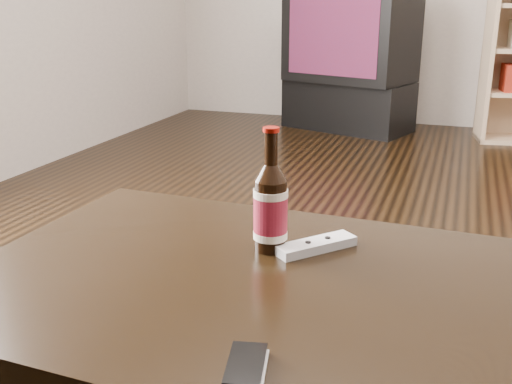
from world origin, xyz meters
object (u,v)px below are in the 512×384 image
(beer_bottle, at_px, (271,208))
(phone, at_px, (246,368))
(coffee_table, at_px, (308,319))
(remote, at_px, (316,245))
(tv, at_px, (351,36))
(tv_stand, at_px, (348,105))

(beer_bottle, bearing_deg, phone, -76.59)
(coffee_table, bearing_deg, phone, -93.49)
(remote, bearing_deg, phone, -47.20)
(tv, height_order, phone, tv)
(tv, relative_size, phone, 9.00)
(tv, height_order, coffee_table, tv)
(tv_stand, xyz_separation_m, coffee_table, (0.60, -3.57, 0.23))
(phone, xyz_separation_m, remote, (-0.01, 0.43, 0.00))
(tv, height_order, remote, tv)
(tv, bearing_deg, coffee_table, -61.57)
(beer_bottle, distance_m, phone, 0.43)
(tv_stand, xyz_separation_m, phone, (0.58, -3.85, 0.30))
(coffee_table, bearing_deg, remote, 99.61)
(tv, relative_size, beer_bottle, 4.04)
(tv_stand, distance_m, coffee_table, 3.63)
(coffee_table, bearing_deg, beer_bottle, 130.22)
(tv_stand, relative_size, remote, 5.74)
(tv_stand, height_order, beer_bottle, beer_bottle)
(coffee_table, bearing_deg, tv_stand, 99.55)
(tv_stand, xyz_separation_m, beer_bottle, (0.49, -3.44, 0.37))
(tv_stand, bearing_deg, beer_bottle, -63.06)
(tv_stand, height_order, coffee_table, coffee_table)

